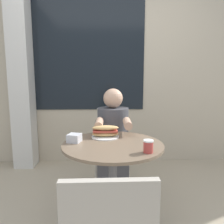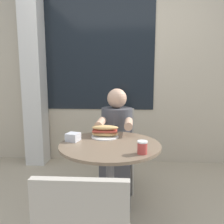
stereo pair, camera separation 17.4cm
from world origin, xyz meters
name	(u,v)px [view 2 (the right image)]	position (x,y,z in m)	size (l,w,h in m)	color
storefront_wall	(119,64)	(-0.01, 1.62, 1.40)	(8.00, 0.09, 2.80)	#B7A88E
lattice_pillar	(34,79)	(-1.16, 1.43, 1.20)	(0.26, 0.26, 2.40)	beige
cafe_table	(110,169)	(0.00, 0.00, 0.55)	(0.73, 0.73, 0.75)	brown
diner_chair	(118,140)	(0.02, 0.88, 0.52)	(0.39, 0.39, 0.87)	#ADA393
seated_diner	(116,153)	(0.02, 0.53, 0.49)	(0.31, 0.55, 1.12)	#424247
sandwich_on_plate	(105,132)	(-0.05, 0.17, 0.79)	(0.22, 0.22, 0.10)	white
drink_cup	(142,147)	(0.22, -0.20, 0.79)	(0.06, 0.06, 0.08)	#B73D38
napkin_box	(73,137)	(-0.28, 0.05, 0.78)	(0.11, 0.11, 0.06)	silver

